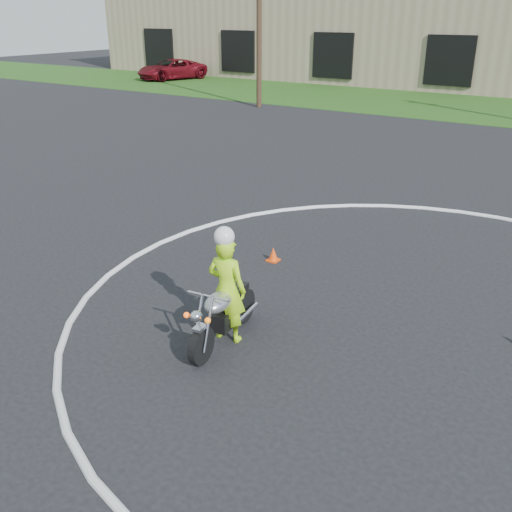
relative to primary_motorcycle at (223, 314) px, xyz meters
The scene contains 5 objects.
ground 2.45m from the primary_motorcycle, 10.77° to the right, with size 120.00×120.00×0.00m, color black.
primary_motorcycle is the anchor object (origin of this frame).
rider_primary_grp 0.45m from the primary_motorcycle, 93.35° to the left, with size 0.68×0.49×1.92m.
pickup_grp 38.13m from the primary_motorcycle, 132.13° to the left, with size 3.99×5.84×1.48m.
warehouse 42.68m from the primary_motorcycle, 111.59° to the left, with size 41.00×17.00×8.30m.
Camera 1 is at (2.35, -5.78, 4.84)m, focal length 40.00 mm.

